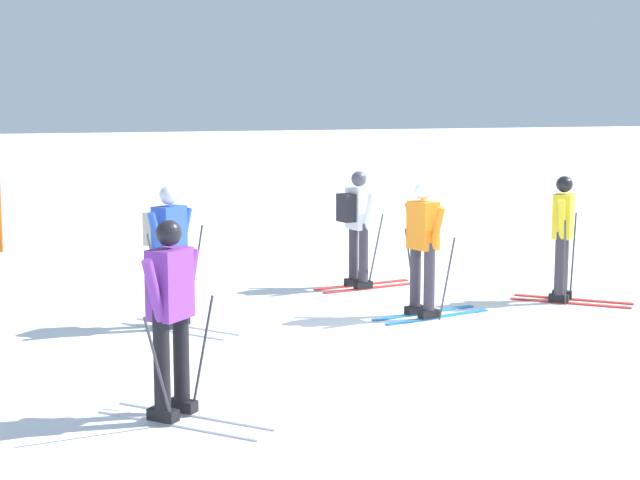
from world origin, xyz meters
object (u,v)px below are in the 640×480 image
(skier_white, at_px, (357,223))
(skier_orange, at_px, (423,245))
(skier_blue, at_px, (168,249))
(skier_yellow, at_px, (563,235))
(skier_purple, at_px, (172,314))

(skier_white, distance_m, skier_orange, 2.07)
(skier_blue, height_order, skier_yellow, same)
(skier_blue, xyz_separation_m, skier_yellow, (5.28, -0.72, -0.04))
(skier_white, distance_m, skier_yellow, 2.91)
(skier_blue, bearing_deg, skier_purple, -105.26)
(skier_white, bearing_deg, skier_yellow, -43.54)
(skier_orange, bearing_deg, skier_purple, -147.56)
(skier_white, distance_m, skier_blue, 3.42)
(skier_purple, xyz_separation_m, skier_orange, (3.95, 2.51, 0.00))
(skier_blue, xyz_separation_m, skier_orange, (3.05, -0.78, -0.04))
(skier_yellow, bearing_deg, skier_orange, -178.39)
(skier_white, bearing_deg, skier_blue, -157.95)
(skier_yellow, height_order, skier_orange, same)
(skier_purple, distance_m, skier_yellow, 6.70)
(skier_purple, bearing_deg, skier_yellow, 22.61)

